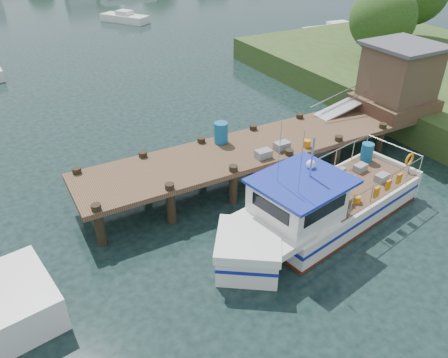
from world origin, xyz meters
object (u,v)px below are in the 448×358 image
moored_b (125,18)px  moored_c (339,30)px  lobster_boat (317,209)px  dock (356,102)px

moored_b → moored_c: 20.67m
lobster_boat → moored_c: size_ratio=1.39×
moored_b → moored_c: (15.11, -14.09, -0.02)m
dock → lobster_boat: 6.80m
dock → moored_b: 31.04m
dock → lobster_boat: size_ratio=1.80×
dock → moored_b: bearing=91.1°
moored_b → moored_c: size_ratio=0.76×
lobster_boat → dock: bearing=26.8°
lobster_boat → moored_c: bearing=36.1°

